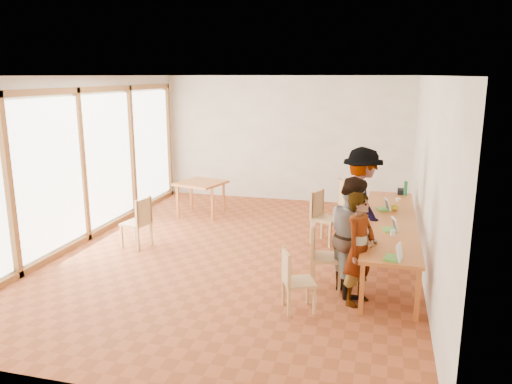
# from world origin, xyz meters

# --- Properties ---
(ground) EXTENTS (8.00, 8.00, 0.00)m
(ground) POSITION_xyz_m (0.00, 0.00, 0.00)
(ground) COLOR #9F4B26
(ground) RESTS_ON ground
(wall_back) EXTENTS (6.00, 0.10, 3.00)m
(wall_back) POSITION_xyz_m (0.00, 4.00, 1.50)
(wall_back) COLOR white
(wall_back) RESTS_ON ground
(wall_front) EXTENTS (6.00, 0.10, 3.00)m
(wall_front) POSITION_xyz_m (0.00, -4.00, 1.50)
(wall_front) COLOR white
(wall_front) RESTS_ON ground
(wall_right) EXTENTS (0.10, 8.00, 3.00)m
(wall_right) POSITION_xyz_m (3.00, 0.00, 1.50)
(wall_right) COLOR white
(wall_right) RESTS_ON ground
(window_wall) EXTENTS (0.10, 8.00, 3.00)m
(window_wall) POSITION_xyz_m (-2.96, 0.00, 1.50)
(window_wall) COLOR white
(window_wall) RESTS_ON ground
(ceiling) EXTENTS (6.00, 8.00, 0.04)m
(ceiling) POSITION_xyz_m (0.00, 0.00, 3.02)
(ceiling) COLOR white
(ceiling) RESTS_ON wall_back
(communal_table) EXTENTS (0.80, 4.00, 0.75)m
(communal_table) POSITION_xyz_m (2.50, 0.15, 0.70)
(communal_table) COLOR #C7672C
(communal_table) RESTS_ON ground
(side_table) EXTENTS (0.90, 0.90, 0.75)m
(side_table) POSITION_xyz_m (-1.48, 2.11, 0.67)
(side_table) COLOR #C7672C
(side_table) RESTS_ON ground
(chair_near) EXTENTS (0.51, 0.51, 0.44)m
(chair_near) POSITION_xyz_m (1.28, -1.89, 0.51)
(chair_near) COLOR tan
(chair_near) RESTS_ON ground
(chair_mid) EXTENTS (0.48, 0.48, 0.51)m
(chair_mid) POSITION_xyz_m (1.52, -1.02, 0.58)
(chair_mid) COLOR tan
(chair_mid) RESTS_ON ground
(chair_far) EXTENTS (0.58, 0.58, 0.51)m
(chair_far) POSITION_xyz_m (1.29, 0.98, 0.59)
(chair_far) COLOR tan
(chair_far) RESTS_ON ground
(chair_empty) EXTENTS (0.60, 0.60, 0.52)m
(chair_empty) POSITION_xyz_m (1.67, 1.98, 0.60)
(chair_empty) COLOR tan
(chair_empty) RESTS_ON ground
(chair_spare) EXTENTS (0.50, 0.50, 0.48)m
(chair_spare) POSITION_xyz_m (-1.79, -0.13, 0.56)
(chair_spare) COLOR tan
(chair_spare) RESTS_ON ground
(person_near) EXTENTS (0.57, 0.66, 1.53)m
(person_near) POSITION_xyz_m (2.09, -1.42, 0.77)
(person_near) COLOR gray
(person_near) RESTS_ON ground
(person_mid) EXTENTS (0.90, 0.99, 1.67)m
(person_mid) POSITION_xyz_m (1.98, -1.07, 0.83)
(person_mid) COLOR gray
(person_mid) RESTS_ON ground
(person_far) EXTENTS (1.12, 1.37, 1.85)m
(person_far) POSITION_xyz_m (2.01, 0.50, 0.93)
(person_far) COLOR gray
(person_far) RESTS_ON ground
(laptop_near) EXTENTS (0.26, 0.28, 0.21)m
(laptop_near) POSITION_xyz_m (2.55, -1.66, 0.81)
(laptop_near) COLOR green
(laptop_near) RESTS_ON communal_table
(laptop_mid) EXTENTS (0.25, 0.27, 0.20)m
(laptop_mid) POSITION_xyz_m (2.51, -0.43, 0.80)
(laptop_mid) COLOR green
(laptop_mid) RESTS_ON communal_table
(laptop_far) EXTENTS (0.26, 0.27, 0.20)m
(laptop_far) POSITION_xyz_m (2.40, 0.74, 0.80)
(laptop_far) COLOR green
(laptop_far) RESTS_ON communal_table
(yellow_mug) EXTENTS (0.16, 0.16, 0.09)m
(yellow_mug) POSITION_xyz_m (2.57, 0.75, 0.80)
(yellow_mug) COLOR gold
(yellow_mug) RESTS_ON communal_table
(green_bottle) EXTENTS (0.07, 0.07, 0.28)m
(green_bottle) POSITION_xyz_m (2.77, 1.93, 0.89)
(green_bottle) COLOR #19632B
(green_bottle) RESTS_ON communal_table
(clear_glass) EXTENTS (0.07, 0.07, 0.09)m
(clear_glass) POSITION_xyz_m (2.52, -0.69, 0.80)
(clear_glass) COLOR silver
(clear_glass) RESTS_ON communal_table
(condiment_cup) EXTENTS (0.08, 0.08, 0.06)m
(condiment_cup) POSITION_xyz_m (2.63, 1.43, 0.78)
(condiment_cup) COLOR white
(condiment_cup) RESTS_ON communal_table
(pink_phone) EXTENTS (0.05, 0.10, 0.01)m
(pink_phone) POSITION_xyz_m (2.37, 1.92, 0.76)
(pink_phone) COLOR #EB405D
(pink_phone) RESTS_ON communal_table
(black_pouch) EXTENTS (0.16, 0.26, 0.09)m
(black_pouch) POSITION_xyz_m (2.71, 2.05, 0.80)
(black_pouch) COLOR black
(black_pouch) RESTS_ON communal_table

